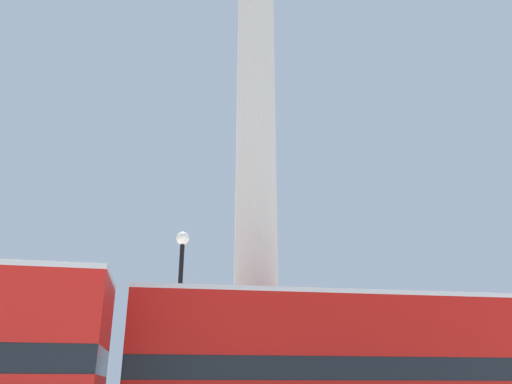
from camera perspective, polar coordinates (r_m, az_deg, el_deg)
name	(u,v)px	position (r m, az deg, el deg)	size (l,w,h in m)	color
monument_column	(256,209)	(19.73, 0.00, -1.94)	(4.43, 4.43, 24.34)	beige
bus_a	(324,371)	(13.89, 7.76, -19.62)	(10.18, 3.27, 4.33)	#B7140F
street_lamp	(178,329)	(15.35, -8.94, -15.18)	(0.41, 0.41, 6.56)	black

